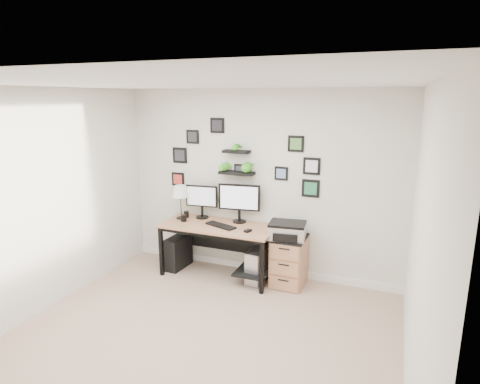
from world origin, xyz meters
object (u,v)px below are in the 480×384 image
at_px(pc_tower_black, 178,252).
at_px(printer, 287,230).
at_px(monitor_right, 239,200).
at_px(file_cabinet, 289,261).
at_px(pc_tower_grey, 258,265).
at_px(monitor_left, 202,199).
at_px(mug, 184,218).
at_px(table_lamp, 180,192).
at_px(desk, 222,233).

bearing_deg(pc_tower_black, printer, 4.30).
distance_m(monitor_right, file_cabinet, 1.08).
bearing_deg(file_cabinet, pc_tower_grey, -172.03).
distance_m(monitor_left, file_cabinet, 1.53).
height_order(monitor_right, mug, monitor_right).
bearing_deg(table_lamp, desk, -4.46).
bearing_deg(pc_tower_black, monitor_left, 33.61).
distance_m(desk, file_cabinet, 1.01).
xyz_separation_m(monitor_right, pc_tower_grey, (0.35, -0.19, -0.85)).
bearing_deg(pc_tower_black, pc_tower_grey, 3.83).
relative_size(monitor_right, table_lamp, 1.20).
bearing_deg(pc_tower_black, desk, 4.09).
relative_size(mug, file_cabinet, 0.14).
xyz_separation_m(mug, pc_tower_grey, (1.11, 0.06, -0.57)).
distance_m(desk, pc_tower_black, 0.81).
relative_size(monitor_left, mug, 5.26).
bearing_deg(file_cabinet, mug, -175.52).
height_order(pc_tower_black, printer, printer).
height_order(monitor_left, table_lamp, table_lamp).
height_order(table_lamp, pc_tower_black, table_lamp).
relative_size(desk, monitor_right, 2.70).
bearing_deg(monitor_left, file_cabinet, -5.06).
distance_m(mug, file_cabinet, 1.60).
relative_size(monitor_left, file_cabinet, 0.73).
bearing_deg(table_lamp, printer, -1.34).
relative_size(desk, table_lamp, 3.24).
bearing_deg(desk, printer, 0.89).
height_order(desk, printer, printer).
bearing_deg(monitor_right, monitor_left, -179.01).
bearing_deg(pc_tower_grey, table_lamp, 177.51).
distance_m(table_lamp, mug, 0.38).
bearing_deg(table_lamp, pc_tower_black, -125.12).
distance_m(pc_tower_black, printer, 1.74).
height_order(monitor_right, file_cabinet, monitor_right).
relative_size(desk, pc_tower_grey, 3.34).
relative_size(desk, mug, 17.18).
distance_m(pc_tower_grey, file_cabinet, 0.44).
relative_size(pc_tower_black, pc_tower_grey, 0.99).
height_order(monitor_left, monitor_right, monitor_right).
bearing_deg(monitor_left, table_lamp, -155.63).
relative_size(desk, monitor_left, 3.27).
relative_size(monitor_left, table_lamp, 0.99).
bearing_deg(mug, table_lamp, 132.98).
distance_m(monitor_right, pc_tower_black, 1.25).
relative_size(pc_tower_black, printer, 0.93).
distance_m(mug, printer, 1.51).
bearing_deg(monitor_right, table_lamp, -171.03).
height_order(pc_tower_grey, printer, printer).
bearing_deg(monitor_right, file_cabinet, -9.55).
distance_m(monitor_left, printer, 1.37).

